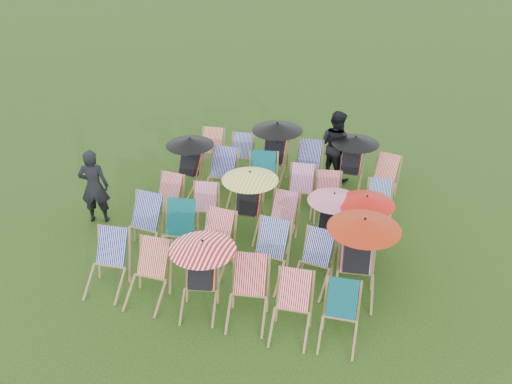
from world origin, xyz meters
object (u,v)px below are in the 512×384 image
(deckchair_0, at_px, (107,264))
(deckchair_5, at_px, (340,318))
(person_left, at_px, (94,186))
(deckchair_29, at_px, (383,179))
(person_rear, at_px, (336,145))

(deckchair_0, distance_m, deckchair_5, 3.95)
(deckchair_0, distance_m, person_left, 2.23)
(deckchair_29, xyz_separation_m, person_rear, (-1.16, 0.58, 0.38))
(deckchair_5, relative_size, person_left, 0.56)
(deckchair_29, bearing_deg, person_rear, 163.67)
(deckchair_5, bearing_deg, person_rear, 97.81)
(deckchair_5, relative_size, person_rear, 0.54)
(deckchair_0, relative_size, deckchair_29, 1.07)
(deckchair_29, distance_m, person_rear, 1.34)
(person_rear, bearing_deg, deckchair_0, 90.62)
(deckchair_5, xyz_separation_m, person_rear, (-1.06, 5.13, 0.38))
(deckchair_5, height_order, deckchair_29, deckchair_29)
(deckchair_29, bearing_deg, deckchair_5, -80.98)
(deckchair_5, bearing_deg, person_left, 156.75)
(person_rear, bearing_deg, person_left, 68.39)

